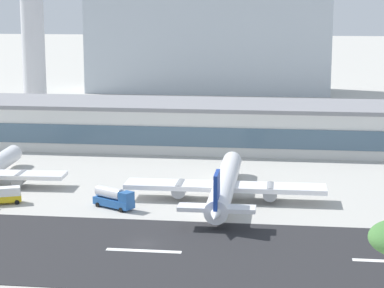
{
  "coord_description": "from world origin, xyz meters",
  "views": [
    {
      "loc": [
        22.02,
        -112.17,
        38.87
      ],
      "look_at": [
        2.85,
        38.84,
        8.97
      ],
      "focal_mm": 69.23,
      "sensor_mm": 36.0,
      "label": 1
    }
  ],
  "objects_px": {
    "distant_hotel_block": "(209,34)",
    "service_box_truck_0": "(5,195)",
    "airliner_navy_tail_gate_1": "(224,186)",
    "service_fuel_truck_1": "(114,198)",
    "terminal_building": "(237,126)",
    "control_tower": "(33,27)"
  },
  "relations": [
    {
      "from": "distant_hotel_block",
      "to": "service_box_truck_0",
      "type": "xyz_separation_m",
      "value": [
        -20.53,
        -182.27,
        -22.41
      ]
    },
    {
      "from": "airliner_navy_tail_gate_1",
      "to": "service_fuel_truck_1",
      "type": "height_order",
      "value": "airliner_navy_tail_gate_1"
    },
    {
      "from": "airliner_navy_tail_gate_1",
      "to": "service_fuel_truck_1",
      "type": "bearing_deg",
      "value": 109.17
    },
    {
      "from": "terminal_building",
      "to": "service_fuel_truck_1",
      "type": "bearing_deg",
      "value": -107.56
    },
    {
      "from": "terminal_building",
      "to": "service_box_truck_0",
      "type": "relative_size",
      "value": 30.46
    },
    {
      "from": "terminal_building",
      "to": "service_box_truck_0",
      "type": "bearing_deg",
      "value": -124.0
    },
    {
      "from": "service_box_truck_0",
      "to": "airliner_navy_tail_gate_1",
      "type": "bearing_deg",
      "value": 165.62
    },
    {
      "from": "airliner_navy_tail_gate_1",
      "to": "service_fuel_truck_1",
      "type": "distance_m",
      "value": 21.61
    },
    {
      "from": "terminal_building",
      "to": "airliner_navy_tail_gate_1",
      "type": "distance_m",
      "value": 53.78
    },
    {
      "from": "service_fuel_truck_1",
      "to": "terminal_building",
      "type": "bearing_deg",
      "value": 102.09
    },
    {
      "from": "distant_hotel_block",
      "to": "service_fuel_truck_1",
      "type": "relative_size",
      "value": 11.68
    },
    {
      "from": "service_fuel_truck_1",
      "to": "service_box_truck_0",
      "type": "bearing_deg",
      "value": -151.43
    },
    {
      "from": "distant_hotel_block",
      "to": "service_fuel_truck_1",
      "type": "bearing_deg",
      "value": -89.68
    },
    {
      "from": "terminal_building",
      "to": "service_fuel_truck_1",
      "type": "xyz_separation_m",
      "value": [
        -19.27,
        -60.9,
        -3.96
      ]
    },
    {
      "from": "control_tower",
      "to": "service_fuel_truck_1",
      "type": "height_order",
      "value": "control_tower"
    },
    {
      "from": "terminal_building",
      "to": "airliner_navy_tail_gate_1",
      "type": "height_order",
      "value": "terminal_building"
    },
    {
      "from": "service_box_truck_0",
      "to": "service_fuel_truck_1",
      "type": "height_order",
      "value": "service_fuel_truck_1"
    },
    {
      "from": "terminal_building",
      "to": "distant_hotel_block",
      "type": "bearing_deg",
      "value": 99.45
    },
    {
      "from": "airliner_navy_tail_gate_1",
      "to": "service_box_truck_0",
      "type": "relative_size",
      "value": 7.36
    },
    {
      "from": "terminal_building",
      "to": "service_fuel_truck_1",
      "type": "height_order",
      "value": "terminal_building"
    },
    {
      "from": "terminal_building",
      "to": "service_fuel_truck_1",
      "type": "relative_size",
      "value": 22.68
    },
    {
      "from": "airliner_navy_tail_gate_1",
      "to": "service_box_truck_0",
      "type": "xyz_separation_m",
      "value": [
        -41.88,
        -6.8,
        -1.37
      ]
    }
  ]
}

